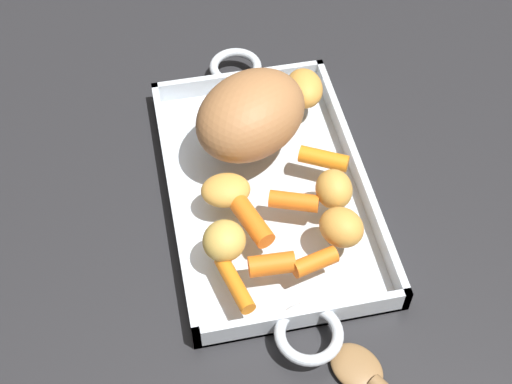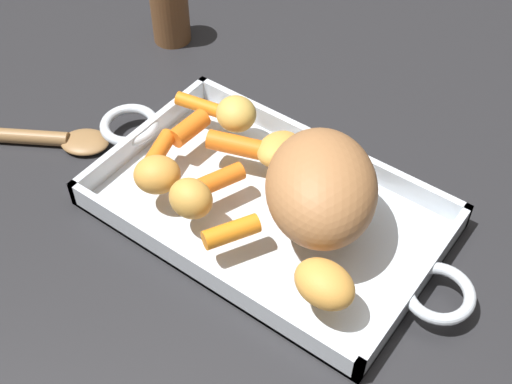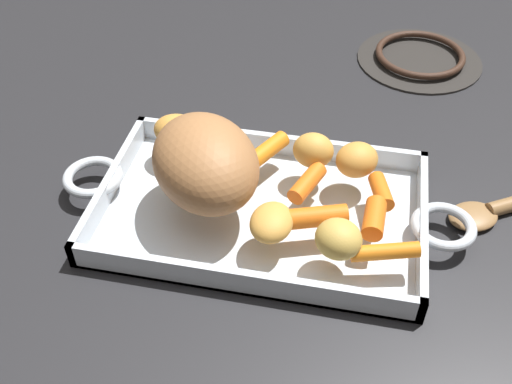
% 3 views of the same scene
% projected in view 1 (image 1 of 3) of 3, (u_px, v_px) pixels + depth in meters
% --- Properties ---
extents(ground_plane, '(1.81, 1.81, 0.00)m').
position_uv_depth(ground_plane, '(267.00, 194.00, 0.88)').
color(ground_plane, '#232326').
extents(roasting_dish, '(0.49, 0.24, 0.03)m').
position_uv_depth(roasting_dish, '(267.00, 189.00, 0.87)').
color(roasting_dish, silver).
rests_on(roasting_dish, ground_plane).
extents(pork_roast, '(0.18, 0.19, 0.09)m').
position_uv_depth(pork_roast, '(251.00, 115.00, 0.85)').
color(pork_roast, '#A87042').
rests_on(pork_roast, roasting_dish).
extents(baby_carrot_southwest, '(0.03, 0.05, 0.02)m').
position_uv_depth(baby_carrot_southwest, '(315.00, 262.00, 0.77)').
color(baby_carrot_southwest, orange).
rests_on(baby_carrot_southwest, roasting_dish).
extents(baby_carrot_short, '(0.05, 0.06, 0.02)m').
position_uv_depth(baby_carrot_short, '(324.00, 159.00, 0.85)').
color(baby_carrot_short, orange).
rests_on(baby_carrot_short, roasting_dish).
extents(baby_carrot_center_right, '(0.04, 0.06, 0.02)m').
position_uv_depth(baby_carrot_center_right, '(294.00, 201.00, 0.81)').
color(baby_carrot_center_right, orange).
rests_on(baby_carrot_center_right, roasting_dish).
extents(baby_carrot_southeast, '(0.03, 0.05, 0.02)m').
position_uv_depth(baby_carrot_southeast, '(272.00, 264.00, 0.76)').
color(baby_carrot_southeast, orange).
rests_on(baby_carrot_southeast, roasting_dish).
extents(baby_carrot_long, '(0.07, 0.04, 0.02)m').
position_uv_depth(baby_carrot_long, '(250.00, 219.00, 0.80)').
color(baby_carrot_long, orange).
rests_on(baby_carrot_long, roasting_dish).
extents(baby_carrot_northwest, '(0.07, 0.03, 0.02)m').
position_uv_depth(baby_carrot_northwest, '(235.00, 284.00, 0.75)').
color(baby_carrot_northwest, orange).
rests_on(baby_carrot_northwest, roasting_dish).
extents(potato_near_roast, '(0.05, 0.06, 0.03)m').
position_uv_depth(potato_near_roast, '(226.00, 190.00, 0.82)').
color(potato_near_roast, gold).
rests_on(potato_near_roast, roasting_dish).
extents(potato_corner, '(0.05, 0.04, 0.04)m').
position_uv_depth(potato_corner, '(334.00, 189.00, 0.81)').
color(potato_corner, gold).
rests_on(potato_corner, roasting_dish).
extents(potato_golden_small, '(0.07, 0.06, 0.04)m').
position_uv_depth(potato_golden_small, '(304.00, 88.00, 0.92)').
color(potato_golden_small, gold).
rests_on(potato_golden_small, roasting_dish).
extents(potato_whole, '(0.07, 0.06, 0.04)m').
position_uv_depth(potato_whole, '(224.00, 241.00, 0.77)').
color(potato_whole, gold).
rests_on(potato_whole, roasting_dish).
extents(potato_halved, '(0.07, 0.07, 0.04)m').
position_uv_depth(potato_halved, '(341.00, 227.00, 0.78)').
color(potato_halved, gold).
rests_on(potato_halved, roasting_dish).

